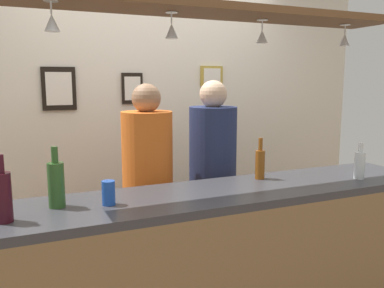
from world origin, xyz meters
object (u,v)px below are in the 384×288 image
person_left_orange_shirt (148,181)px  bottle_champagne_green (56,183)px  bottle_wine_dark_red (3,196)px  bottle_beer_amber_tall (260,163)px  person_right_navy_shirt (213,172)px  drink_can (109,193)px  picture_frame_crest (132,88)px  picture_frame_caricature (59,89)px  picture_frame_upper_small (212,76)px  bottle_soda_clear (360,164)px

person_left_orange_shirt → bottle_champagne_green: bearing=-139.0°
bottle_wine_dark_red → bottle_beer_amber_tall: bottle_wine_dark_red is taller
person_left_orange_shirt → person_right_navy_shirt: bearing=0.0°
drink_can → picture_frame_crest: size_ratio=0.47×
person_right_navy_shirt → picture_frame_caricature: 1.39m
person_right_navy_shirt → bottle_beer_amber_tall: 0.49m
person_left_orange_shirt → person_right_navy_shirt: size_ratio=0.99×
bottle_wine_dark_red → drink_can: bottle_wine_dark_red is taller
person_left_orange_shirt → bottle_wine_dark_red: bearing=-141.9°
bottle_champagne_green → picture_frame_crest: (0.75, 1.35, 0.43)m
drink_can → bottle_champagne_green: bearing=164.9°
person_right_navy_shirt → bottle_beer_amber_tall: person_right_navy_shirt is taller
person_left_orange_shirt → picture_frame_upper_small: bearing=42.8°
bottle_champagne_green → picture_frame_upper_small: bearing=42.0°
bottle_champagne_green → bottle_beer_amber_tall: size_ratio=1.15×
bottle_wine_dark_red → bottle_soda_clear: (2.03, -0.03, -0.03)m
bottle_champagne_green → bottle_wine_dark_red: bearing=-150.8°
bottle_wine_dark_red → picture_frame_crest: bearing=56.4°
drink_can → picture_frame_crest: picture_frame_crest is taller
bottle_beer_amber_tall → picture_frame_upper_small: 1.40m
person_right_navy_shirt → picture_frame_crest: bearing=114.4°
person_left_orange_shirt → person_right_navy_shirt: 0.49m
bottle_champagne_green → drink_can: size_ratio=2.46×
picture_frame_upper_small → bottle_champagne_green: bearing=-138.0°
bottle_wine_dark_red → drink_can: 0.48m
person_left_orange_shirt → bottle_beer_amber_tall: person_left_orange_shirt is taller
picture_frame_caricature → bottle_soda_clear: bearing=-42.6°
person_right_navy_shirt → picture_frame_upper_small: picture_frame_upper_small is taller
person_left_orange_shirt → picture_frame_crest: (0.12, 0.81, 0.60)m
bottle_soda_clear → picture_frame_crest: bearing=124.7°
drink_can → picture_frame_upper_small: picture_frame_upper_small is taller
bottle_wine_dark_red → picture_frame_caricature: picture_frame_caricature is taller
person_left_orange_shirt → bottle_beer_amber_tall: 0.76m
drink_can → person_left_orange_shirt: bearing=57.5°
drink_can → picture_frame_upper_small: (1.26, 1.42, 0.59)m
person_left_orange_shirt → bottle_beer_amber_tall: size_ratio=6.30×
bottle_wine_dark_red → picture_frame_upper_small: size_ratio=1.36×
person_left_orange_shirt → bottle_soda_clear: person_left_orange_shirt is taller
bottle_wine_dark_red → person_right_navy_shirt: bearing=26.6°
drink_can → person_right_navy_shirt: bearing=34.8°
person_left_orange_shirt → picture_frame_crest: size_ratio=6.30×
bottle_champagne_green → picture_frame_crest: size_ratio=1.15×
drink_can → picture_frame_crest: (0.51, 1.42, 0.48)m
person_left_orange_shirt → bottle_soda_clear: (1.17, -0.70, 0.15)m
bottle_beer_amber_tall → picture_frame_crest: (-0.47, 1.26, 0.45)m
picture_frame_caricature → picture_frame_upper_small: bearing=0.0°
picture_frame_crest → bottle_champagne_green: bearing=-119.1°
person_left_orange_shirt → bottle_beer_amber_tall: bearing=-37.3°
person_left_orange_shirt → bottle_champagne_green: 0.85m
bottle_beer_amber_tall → drink_can: size_ratio=2.13×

